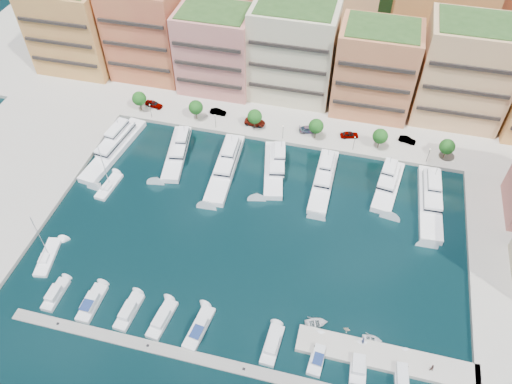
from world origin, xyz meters
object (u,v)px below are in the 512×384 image
lamppost_4 (429,153)px  yacht_4 (324,178)px  cruiser_0 (56,295)px  tender_2 (372,339)px  tree_4 (380,136)px  cruiser_8 (358,365)px  yacht_6 (430,199)px  cruiser_1 (92,303)px  person_0 (363,340)px  cruiser_4 (199,328)px  person_1 (431,368)px  tree_5 (447,147)px  sailboat_0 (48,258)px  tender_1 (347,329)px  car_3 (309,129)px  car_4 (349,135)px  car_5 (407,140)px  lamppost_2 (283,130)px  car_0 (154,104)px  yacht_1 (178,151)px  cruiser_3 (162,320)px  tree_2 (255,117)px  sailboat_2 (109,187)px  yacht_0 (115,146)px  cruiser_9 (401,375)px  tree_3 (316,126)px  yacht_3 (274,166)px  tree_1 (196,107)px  cruiser_6 (272,345)px  lamppost_3 (354,141)px  tender_0 (316,323)px  lamppost_1 (215,119)px  cruiser_7 (318,356)px  car_2 (255,122)px  tree_0 (139,99)px  lamppost_0 (150,109)px  yacht_5 (389,183)px

lamppost_4 → yacht_4: yacht_4 is taller
cruiser_0 → tender_2: bearing=5.3°
tree_4 → cruiser_8: size_ratio=0.76×
yacht_6 → cruiser_0: yacht_6 is taller
cruiser_1 → person_0: person_0 is taller
cruiser_4 → person_1: person_1 is taller
tree_5 → sailboat_0: bearing=-147.7°
tender_1 → tree_5: bearing=-10.9°
car_3 → tree_4: bearing=-113.2°
car_4 → car_5: 14.61m
lamppost_2 → car_0: (-37.14, 4.52, -1.98)m
yacht_1 → cruiser_3: bearing=-73.5°
tree_4 → yacht_4: tree_4 is taller
tree_2 → sailboat_2: size_ratio=0.43×
yacht_0 → cruiser_1: bearing=-70.9°
tree_4 → cruiser_9: (8.76, -58.09, -4.20)m
cruiser_3 → yacht_4: bearing=61.5°
cruiser_4 → tree_3: bearing=78.3°
yacht_3 → lamppost_4: bearing=16.8°
tree_1 → yacht_6: size_ratio=0.25×
yacht_4 → cruiser_6: yacht_4 is taller
lamppost_3 → cruiser_4: lamppost_3 is taller
tender_0 → car_3: car_3 is taller
yacht_3 → yacht_4: same height
lamppost_1 → cruiser_1: size_ratio=0.51×
tree_4 → car_4: size_ratio=1.21×
tree_1 → lamppost_2: (24.00, -2.30, -0.92)m
lamppost_4 → yacht_4: bearing=-153.3°
cruiser_1 → cruiser_6: cruiser_1 is taller
person_0 → yacht_0: bearing=34.4°
cruiser_6 → cruiser_7: 8.34m
lamppost_2 → car_5: lamppost_2 is taller
yacht_6 → cruiser_6: 51.02m
tender_1 → person_1: 15.65m
person_0 → car_3: bearing=-6.4°
lamppost_4 → car_5: (-4.96, 6.22, -2.12)m
cruiser_6 → car_2: (-18.18, 59.53, 1.21)m
yacht_1 → lamppost_4: bearing=10.5°
tree_0 → cruiser_8: size_ratio=0.76×
lamppost_0 → car_5: lamppost_0 is taller
tree_5 → yacht_0: (-80.41, -15.76, -3.53)m
yacht_1 → tender_2: (51.77, -39.00, -0.72)m
cruiser_3 → car_2: size_ratio=1.56×
yacht_5 → sailboat_0: sailboat_0 is taller
tree_0 → tree_2: 32.00m
tree_3 → car_0: 45.29m
lamppost_4 → car_3: 30.23m
cruiser_3 → tender_0: 28.95m
cruiser_9 → lamppost_4: bearing=86.7°
tree_3 → yacht_4: (4.55, -14.11, -3.65)m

